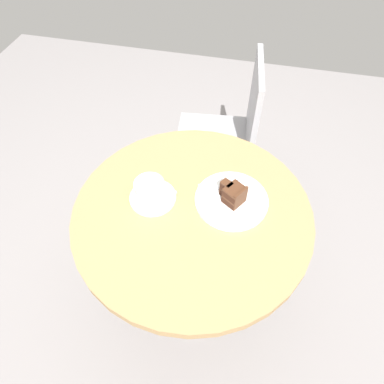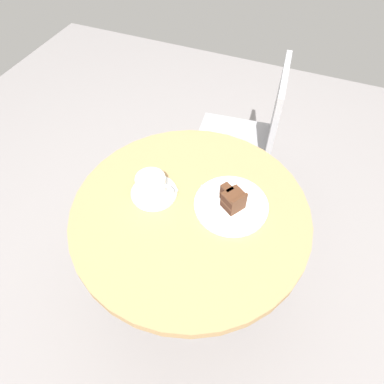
% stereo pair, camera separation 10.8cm
% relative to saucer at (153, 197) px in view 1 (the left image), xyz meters
% --- Properties ---
extents(ground_plane, '(4.40, 4.40, 0.01)m').
position_rel_saucer_xyz_m(ground_plane, '(0.14, -0.02, -0.74)').
color(ground_plane, gray).
rests_on(ground_plane, ground).
extents(cafe_table, '(0.77, 0.77, 0.73)m').
position_rel_saucer_xyz_m(cafe_table, '(0.14, -0.02, -0.13)').
color(cafe_table, '#A37F51').
rests_on(cafe_table, ground).
extents(saucer, '(0.15, 0.15, 0.01)m').
position_rel_saucer_xyz_m(saucer, '(0.00, 0.00, 0.00)').
color(saucer, white).
rests_on(saucer, cafe_table).
extents(coffee_cup, '(0.13, 0.10, 0.07)m').
position_rel_saucer_xyz_m(coffee_cup, '(-0.00, -0.00, 0.04)').
color(coffee_cup, white).
rests_on(coffee_cup, saucer).
extents(teaspoon, '(0.10, 0.04, 0.00)m').
position_rel_saucer_xyz_m(teaspoon, '(0.04, 0.04, 0.01)').
color(teaspoon, silver).
rests_on(teaspoon, saucer).
extents(cake_plate, '(0.24, 0.24, 0.01)m').
position_rel_saucer_xyz_m(cake_plate, '(0.25, 0.05, 0.00)').
color(cake_plate, white).
rests_on(cake_plate, cafe_table).
extents(cake_slice, '(0.09, 0.08, 0.07)m').
position_rel_saucer_xyz_m(cake_slice, '(0.26, 0.04, 0.04)').
color(cake_slice, '#381E14').
rests_on(cake_slice, cake_plate).
extents(fork, '(0.12, 0.10, 0.00)m').
position_rel_saucer_xyz_m(fork, '(0.25, 0.11, 0.01)').
color(fork, silver).
rests_on(fork, cake_plate).
extents(napkin, '(0.17, 0.18, 0.00)m').
position_rel_saucer_xyz_m(napkin, '(0.22, 0.04, -0.00)').
color(napkin, silver).
rests_on(napkin, cafe_table).
extents(cafe_chair, '(0.42, 0.42, 0.85)m').
position_rel_saucer_xyz_m(cafe_chair, '(0.18, 0.67, -0.24)').
color(cafe_chair, '#9E9EA3').
rests_on(cafe_chair, ground).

